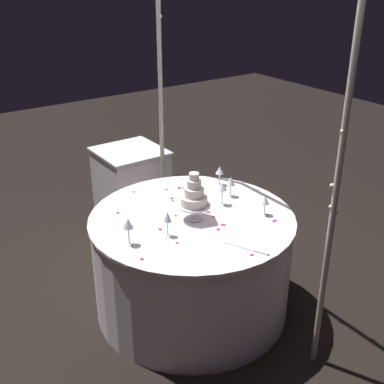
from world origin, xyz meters
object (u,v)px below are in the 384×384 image
(wine_glass_2, at_px, (128,225))
(wine_glass_5, at_px, (231,182))
(tiered_cake, at_px, (194,196))
(wine_glass_0, at_px, (222,187))
(wine_glass_1, at_px, (265,201))
(main_table, at_px, (192,263))
(cake_knife, at_px, (249,249))
(wine_glass_3, at_px, (167,218))
(decorative_arch, at_px, (233,97))
(wine_glass_4, at_px, (220,171))
(side_table, at_px, (132,190))

(wine_glass_2, bearing_deg, wine_glass_5, 100.31)
(tiered_cake, bearing_deg, wine_glass_0, 103.01)
(wine_glass_1, distance_m, wine_glass_2, 0.96)
(wine_glass_1, relative_size, wine_glass_2, 0.79)
(wine_glass_0, bearing_deg, main_table, -84.06)
(tiered_cake, xyz_separation_m, cake_knife, (0.50, 0.05, -0.16))
(wine_glass_3, height_order, cake_knife, wine_glass_3)
(decorative_arch, distance_m, wine_glass_0, 0.65)
(decorative_arch, height_order, wine_glass_4, decorative_arch)
(wine_glass_2, bearing_deg, wine_glass_4, 110.84)
(wine_glass_0, bearing_deg, side_table, -177.42)
(side_table, bearing_deg, cake_knife, -5.89)
(wine_glass_3, bearing_deg, wine_glass_5, 107.86)
(wine_glass_1, distance_m, wine_glass_3, 0.71)
(main_table, bearing_deg, wine_glass_3, -65.77)
(wine_glass_2, relative_size, wine_glass_4, 1.16)
(wine_glass_4, bearing_deg, wine_glass_0, -35.01)
(wine_glass_0, xyz_separation_m, wine_glass_5, (-0.07, 0.13, -0.02))
(wine_glass_1, bearing_deg, wine_glass_5, -179.56)
(cake_knife, bearing_deg, wine_glass_5, 149.51)
(wine_glass_0, bearing_deg, wine_glass_4, 144.99)
(wine_glass_0, relative_size, wine_glass_3, 1.00)
(decorative_arch, height_order, wine_glass_0, decorative_arch)
(side_table, xyz_separation_m, cake_knife, (1.83, -0.19, 0.36))
(side_table, distance_m, wine_glass_0, 1.35)
(decorative_arch, distance_m, wine_glass_1, 0.73)
(side_table, bearing_deg, wine_glass_3, -19.55)
(side_table, height_order, cake_knife, side_table)
(decorative_arch, xyz_separation_m, tiered_cake, (0.04, -0.34, -0.61))
(tiered_cake, height_order, cake_knife, tiered_cake)
(tiered_cake, bearing_deg, wine_glass_1, 62.20)
(tiered_cake, xyz_separation_m, wine_glass_0, (-0.07, 0.29, -0.04))
(tiered_cake, height_order, wine_glass_4, tiered_cake)
(wine_glass_1, relative_size, cake_knife, 0.50)
(side_table, distance_m, wine_glass_2, 1.62)
(side_table, distance_m, wine_glass_1, 1.62)
(decorative_arch, bearing_deg, wine_glass_4, 153.76)
(wine_glass_2, bearing_deg, tiered_cake, 93.75)
(main_table, bearing_deg, cake_knife, 3.88)
(decorative_arch, relative_size, main_table, 1.72)
(wine_glass_0, height_order, wine_glass_1, wine_glass_0)
(decorative_arch, height_order, wine_glass_1, decorative_arch)
(tiered_cake, bearing_deg, wine_glass_5, 107.83)
(wine_glass_0, relative_size, cake_knife, 0.61)
(wine_glass_5, bearing_deg, side_table, -170.93)
(wine_glass_1, bearing_deg, tiered_cake, -117.80)
(wine_glass_4, distance_m, wine_glass_5, 0.22)
(wine_glass_4, distance_m, cake_knife, 0.96)
(wine_glass_3, bearing_deg, wine_glass_0, 105.36)
(wine_glass_4, height_order, cake_knife, wine_glass_4)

